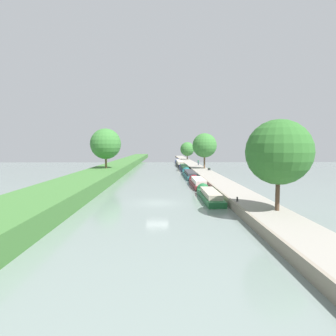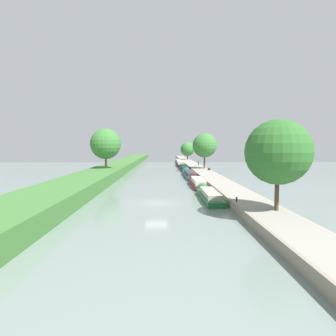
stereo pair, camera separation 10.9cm
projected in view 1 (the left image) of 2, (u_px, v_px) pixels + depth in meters
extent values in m
plane|color=slate|center=(157.00, 203.00, 32.32)|extent=(160.00, 160.00, 0.00)
cube|color=#3D7033|center=(57.00, 195.00, 32.05)|extent=(6.84, 260.00, 1.81)
cube|color=gray|center=(244.00, 199.00, 32.46)|extent=(3.93, 260.00, 0.85)
cube|color=gray|center=(225.00, 199.00, 32.42)|extent=(0.25, 260.00, 0.90)
cube|color=#1E6033|center=(210.00, 197.00, 34.10)|extent=(1.90, 9.86, 0.63)
cube|color=#B2A893|center=(211.00, 193.00, 33.56)|extent=(1.56, 6.90, 0.57)
cone|color=#1E6033|center=(203.00, 190.00, 39.58)|extent=(1.81, 1.14, 1.81)
cube|color=maroon|center=(198.00, 184.00, 45.56)|extent=(1.97, 9.97, 0.63)
cube|color=silver|center=(198.00, 181.00, 45.01)|extent=(1.62, 6.98, 0.69)
cone|color=maroon|center=(194.00, 180.00, 51.12)|extent=(1.88, 1.18, 1.88)
cube|color=#195B60|center=(190.00, 175.00, 59.46)|extent=(2.09, 14.88, 0.69)
cube|color=#333338|center=(190.00, 173.00, 58.67)|extent=(1.71, 10.42, 0.55)
cone|color=#195B60|center=(187.00, 172.00, 67.50)|extent=(1.98, 1.25, 1.98)
cube|color=#141E42|center=(184.00, 169.00, 76.03)|extent=(1.83, 13.76, 0.69)
cube|color=#234C2D|center=(184.00, 166.00, 75.29)|extent=(1.50, 9.63, 0.77)
cone|color=#141E42|center=(182.00, 167.00, 83.43)|extent=(1.74, 1.10, 1.74)
cube|color=black|center=(180.00, 165.00, 92.14)|extent=(2.12, 14.75, 0.72)
cube|color=beige|center=(180.00, 162.00, 91.34)|extent=(1.74, 10.33, 0.87)
cone|color=black|center=(179.00, 163.00, 100.13)|extent=(2.01, 1.27, 2.01)
cube|color=#283D93|center=(178.00, 162.00, 107.79)|extent=(1.96, 14.02, 0.64)
cube|color=#B2A893|center=(178.00, 161.00, 107.04)|extent=(1.60, 9.81, 0.58)
cone|color=#283D93|center=(177.00, 161.00, 115.36)|extent=(1.86, 1.17, 1.86)
cylinder|color=#4C3828|center=(278.00, 190.00, 24.69)|extent=(0.37, 0.37, 3.52)
sphere|color=#2D6628|center=(279.00, 152.00, 24.43)|extent=(5.60, 5.60, 5.60)
cylinder|color=brown|center=(204.00, 160.00, 70.74)|extent=(0.41, 0.41, 4.05)
sphere|color=#387533|center=(205.00, 145.00, 70.46)|extent=(5.96, 5.96, 5.96)
cylinder|color=brown|center=(187.00, 156.00, 117.63)|extent=(0.42, 0.42, 2.68)
sphere|color=#387533|center=(187.00, 149.00, 117.41)|extent=(5.71, 5.71, 5.71)
cylinder|color=brown|center=(106.00, 160.00, 59.15)|extent=(0.43, 0.43, 3.30)
sphere|color=#387533|center=(106.00, 144.00, 58.89)|extent=(6.30, 6.30, 6.30)
cylinder|color=#282D42|center=(198.00, 164.00, 82.60)|extent=(0.26, 0.26, 0.82)
cylinder|color=#286647|center=(198.00, 161.00, 82.54)|extent=(0.34, 0.34, 0.62)
sphere|color=tan|center=(198.00, 160.00, 82.51)|extent=(0.22, 0.22, 0.22)
cylinder|color=black|center=(237.00, 199.00, 28.84)|extent=(0.16, 0.16, 0.45)
cylinder|color=black|center=(182.00, 159.00, 115.67)|extent=(0.16, 0.16, 0.45)
cube|color=#333338|center=(210.00, 169.00, 65.49)|extent=(0.40, 0.08, 0.41)
cube|color=#333338|center=(209.00, 169.00, 66.68)|extent=(0.40, 0.08, 0.41)
cube|color=#2D4733|center=(209.00, 168.00, 66.07)|extent=(0.44, 1.50, 0.06)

